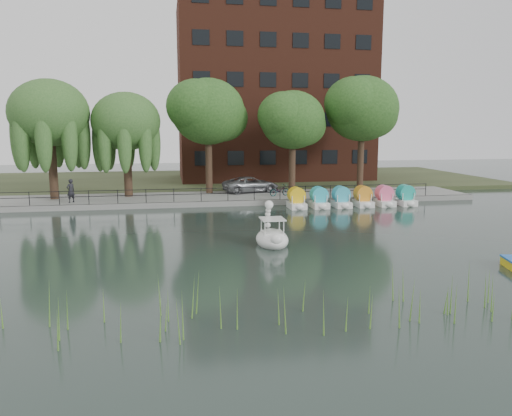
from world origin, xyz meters
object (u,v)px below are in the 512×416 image
object	(u,v)px
swan_boat	(272,236)
minivan	(251,183)
bicycle	(279,190)
pedestrian	(71,189)

from	to	relation	value
swan_boat	minivan	bearing A→B (deg)	84.62
minivan	bicycle	bearing A→B (deg)	-158.10
bicycle	pedestrian	distance (m)	15.80
bicycle	pedestrian	bearing A→B (deg)	77.10
bicycle	swan_boat	world-z (taller)	swan_boat
pedestrian	swan_boat	size ratio (longest dim) A/B	0.75
bicycle	swan_boat	xyz separation A→B (m)	(-3.70, -14.73, -0.43)
minivan	pedestrian	world-z (taller)	pedestrian
minivan	pedestrian	distance (m)	14.32
minivan	swan_boat	xyz separation A→B (m)	(-1.83, -17.38, -0.69)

